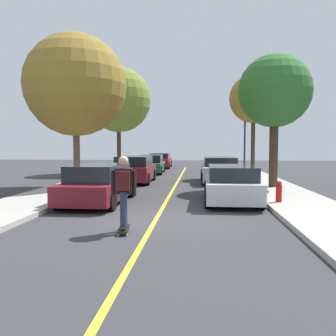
# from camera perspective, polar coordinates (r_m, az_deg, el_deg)

# --- Properties ---
(ground) EXTENTS (80.00, 80.00, 0.00)m
(ground) POSITION_cam_1_polar(r_m,az_deg,el_deg) (9.58, -2.04, -8.42)
(ground) COLOR #353538
(sidewalk_right) EXTENTS (2.42, 56.00, 0.14)m
(sidewalk_right) POSITION_cam_1_polar(r_m,az_deg,el_deg) (10.10, 24.87, -7.72)
(sidewalk_right) COLOR #ADA89E
(sidewalk_right) RESTS_ON ground
(center_line) EXTENTS (0.12, 39.20, 0.01)m
(center_line) POSITION_cam_1_polar(r_m,az_deg,el_deg) (13.50, 0.01, -4.89)
(center_line) COLOR gold
(center_line) RESTS_ON ground
(parked_car_left_nearest) EXTENTS (1.94, 4.40, 1.34)m
(parked_car_left_nearest) POSITION_cam_1_polar(r_m,az_deg,el_deg) (12.56, -11.03, -2.53)
(parked_car_left_nearest) COLOR maroon
(parked_car_left_nearest) RESTS_ON ground
(parked_car_left_near) EXTENTS (2.00, 4.06, 1.44)m
(parked_car_left_near) POSITION_cam_1_polar(r_m,az_deg,el_deg) (19.25, -5.41, -0.23)
(parked_car_left_near) COLOR maroon
(parked_car_left_near) RESTS_ON ground
(parked_car_left_far) EXTENTS (2.01, 4.44, 1.34)m
(parked_car_left_far) POSITION_cam_1_polar(r_m,az_deg,el_deg) (25.74, -2.81, 0.59)
(parked_car_left_far) COLOR #1E5B33
(parked_car_left_far) RESTS_ON ground
(parked_car_left_farthest) EXTENTS (2.00, 4.62, 1.33)m
(parked_car_left_farthest) POSITION_cam_1_polar(r_m,az_deg,el_deg) (32.21, -1.27, 1.23)
(parked_car_left_farthest) COLOR maroon
(parked_car_left_farthest) RESTS_ON ground
(parked_car_right_nearest) EXTENTS (1.92, 4.03, 1.31)m
(parked_car_right_nearest) POSITION_cam_1_polar(r_m,az_deg,el_deg) (12.58, 10.18, -2.56)
(parked_car_right_nearest) COLOR #B7B7BC
(parked_car_right_nearest) RESTS_ON ground
(parked_car_right_near) EXTENTS (2.02, 4.31, 1.38)m
(parked_car_right_near) POSITION_cam_1_polar(r_m,az_deg,el_deg) (19.31, 8.32, -0.36)
(parked_car_right_near) COLOR #B7B7BC
(parked_car_right_near) RESTS_ON ground
(street_tree_left_nearest) EXTENTS (4.71, 4.71, 7.01)m
(street_tree_left_nearest) POSITION_cam_1_polar(r_m,az_deg,el_deg) (17.31, -14.70, 12.76)
(street_tree_left_nearest) COLOR brown
(street_tree_left_nearest) RESTS_ON sidewalk_left
(street_tree_left_near) EXTENTS (4.62, 4.62, 7.45)m
(street_tree_left_near) POSITION_cam_1_polar(r_m,az_deg,el_deg) (25.87, -7.99, 10.82)
(street_tree_left_near) COLOR #3D2D1E
(street_tree_left_near) RESTS_ON sidewalk_left
(street_tree_right_nearest) EXTENTS (3.26, 3.26, 5.95)m
(street_tree_right_nearest) POSITION_cam_1_polar(r_m,az_deg,el_deg) (16.86, 16.83, 11.70)
(street_tree_right_nearest) COLOR #3D2D1E
(street_tree_right_nearest) RESTS_ON sidewalk_right
(street_tree_right_near) EXTENTS (3.00, 3.00, 6.28)m
(street_tree_right_near) POSITION_cam_1_polar(r_m,az_deg,el_deg) (22.84, 13.64, 10.78)
(street_tree_right_near) COLOR #3D2D1E
(street_tree_right_near) RESTS_ON sidewalk_right
(fire_hydrant) EXTENTS (0.20, 0.20, 0.70)m
(fire_hydrant) POSITION_cam_1_polar(r_m,az_deg,el_deg) (12.25, 17.45, -3.64)
(fire_hydrant) COLOR #B2140F
(fire_hydrant) RESTS_ON sidewalk_right
(streetlamp) EXTENTS (0.36, 0.24, 5.45)m
(streetlamp) POSITION_cam_1_polar(r_m,az_deg,el_deg) (22.78, 12.30, 6.70)
(streetlamp) COLOR #38383D
(streetlamp) RESTS_ON sidewalk_right
(skateboard) EXTENTS (0.32, 0.86, 0.10)m
(skateboard) POSITION_cam_1_polar(r_m,az_deg,el_deg) (8.32, -7.12, -9.67)
(skateboard) COLOR black
(skateboard) RESTS_ON ground
(skateboarder) EXTENTS (0.59, 0.71, 1.66)m
(skateboarder) POSITION_cam_1_polar(r_m,az_deg,el_deg) (8.12, -7.19, -3.16)
(skateboarder) COLOR black
(skateboarder) RESTS_ON skateboard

